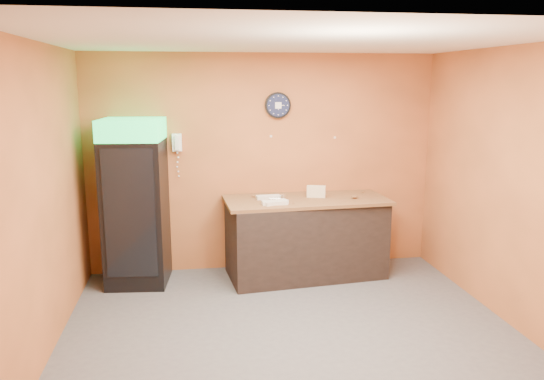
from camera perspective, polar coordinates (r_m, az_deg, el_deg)
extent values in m
plane|color=#47474C|center=(5.43, 2.11, -15.17)|extent=(4.50, 4.50, 0.00)
cube|color=#C86C38|center=(6.90, -0.94, 2.91)|extent=(4.50, 0.02, 2.80)
cube|color=#C86C38|center=(5.05, -23.73, -1.36)|extent=(0.02, 4.00, 2.80)
cube|color=#C86C38|center=(5.82, 24.54, 0.19)|extent=(0.02, 4.00, 2.80)
cube|color=white|center=(4.86, 2.37, 15.77)|extent=(4.50, 4.00, 0.02)
cube|color=black|center=(6.63, -14.38, -2.39)|extent=(0.77, 0.77, 1.77)
cube|color=#1BE55F|center=(6.47, -14.84, 6.31)|extent=(0.77, 0.77, 0.25)
cube|color=black|center=(6.26, -14.39, -2.49)|extent=(0.58, 0.08, 1.51)
cube|color=black|center=(6.77, 3.64, -5.24)|extent=(2.01, 1.05, 0.97)
cylinder|color=black|center=(6.83, 0.63, 9.10)|extent=(0.33, 0.05, 0.33)
cylinder|color=#0F1433|center=(6.80, 0.67, 9.09)|extent=(0.28, 0.01, 0.28)
cube|color=white|center=(6.80, 0.68, 9.09)|extent=(0.08, 0.00, 0.08)
cube|color=white|center=(6.76, -10.19, 5.07)|extent=(0.12, 0.07, 0.22)
cube|color=white|center=(6.71, -10.20, 5.02)|extent=(0.05, 0.04, 0.18)
cube|color=brown|center=(6.65, 3.69, -1.08)|extent=(2.07, 1.01, 0.04)
cube|color=beige|center=(6.71, 4.77, -0.58)|extent=(0.25, 0.15, 0.05)
cube|color=beige|center=(6.70, 4.78, -0.17)|extent=(0.25, 0.15, 0.05)
cube|color=beige|center=(6.69, 4.78, 0.25)|extent=(0.25, 0.15, 0.05)
cube|color=silver|center=(6.33, 0.38, -1.33)|extent=(0.33, 0.23, 0.04)
cube|color=silver|center=(6.31, 0.29, -1.36)|extent=(0.31, 0.13, 0.04)
cube|color=silver|center=(6.61, -0.40, -0.77)|extent=(0.30, 0.13, 0.04)
cylinder|color=silver|center=(6.57, 1.18, -0.74)|extent=(0.07, 0.07, 0.07)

